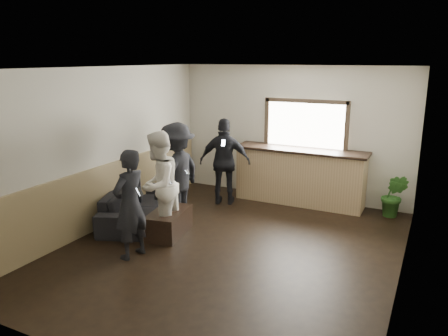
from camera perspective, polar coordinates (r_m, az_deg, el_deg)
The scene contains 12 objects.
ground at distance 7.05m, azimuth 0.81°, elevation -10.45°, with size 5.00×6.00×0.01m, color black.
room_shell at distance 6.92m, azimuth -4.66°, elevation 1.86°, with size 5.01×6.01×2.80m.
bar_counter at distance 9.12m, azimuth 9.89°, elevation -0.61°, with size 2.70×0.68×2.13m.
sofa at distance 8.30m, azimuth -11.61°, elevation -4.63°, with size 2.08×0.81×0.61m, color black.
coffee_table at distance 7.57m, azimuth -7.23°, elevation -7.09°, with size 0.52×0.94×0.42m, color black.
cup_a at distance 7.70m, azimuth -7.52°, elevation -4.68°, with size 0.13×0.13×0.10m, color silver.
cup_b at distance 7.37m, azimuth -7.16°, elevation -5.59°, with size 0.10×0.10×0.09m, color silver.
potted_plant at distance 8.82m, azimuth 21.33°, elevation -3.39°, with size 0.47×0.38×0.85m, color #2D6623.
person_a at distance 6.63m, azimuth -12.17°, elevation -4.67°, with size 0.51×0.66×1.67m.
person_b at distance 7.28m, azimuth -8.57°, elevation -2.24°, with size 0.80×0.96×1.80m.
person_c at distance 7.92m, azimuth -6.20°, elevation -0.68°, with size 0.74×1.22×1.84m.
person_d at distance 8.87m, azimuth 0.12°, elevation 0.81°, with size 1.12×0.74×1.77m.
Camera 1 is at (2.77, -5.78, 2.95)m, focal length 35.00 mm.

